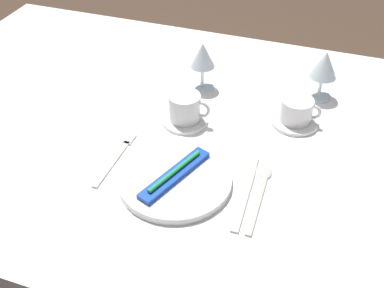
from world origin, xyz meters
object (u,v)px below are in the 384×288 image
toothbrush_package (175,174)px  fork_outer (117,157)px  dinner_knife (245,194)px  dinner_plate (175,179)px  wine_glass_left (324,67)px  spoon_soup (261,191)px  coffee_cup_right (185,107)px  coffee_cup_left (297,110)px  wine_glass_centre (203,58)px

toothbrush_package → fork_outer: 0.17m
fork_outer → dinner_knife: 0.33m
dinner_plate → wine_glass_left: size_ratio=1.81×
dinner_knife → wine_glass_left: bearing=76.9°
spoon_soup → coffee_cup_right: size_ratio=1.98×
dinner_plate → dinner_knife: bearing=4.3°
dinner_knife → coffee_cup_right: (-0.22, 0.21, 0.04)m
spoon_soup → coffee_cup_right: bearing=142.3°
coffee_cup_left → dinner_knife: bearing=-101.3°
spoon_soup → toothbrush_package: bearing=-170.0°
spoon_soup → wine_glass_centre: bearing=125.3°
spoon_soup → wine_glass_left: wine_glass_left is taller
coffee_cup_right → wine_glass_centre: 0.18m
coffee_cup_left → coffee_cup_right: 0.29m
coffee_cup_right → wine_glass_left: size_ratio=0.75×
toothbrush_package → coffee_cup_right: (-0.06, 0.23, 0.02)m
dinner_knife → spoon_soup: size_ratio=1.10×
wine_glass_left → spoon_soup: bearing=-99.8°
coffee_cup_left → dinner_plate: bearing=-125.1°
dinner_knife → coffee_cup_left: 0.31m
toothbrush_package → wine_glass_centre: size_ratio=1.44×
spoon_soup → coffee_cup_left: bearing=84.0°
wine_glass_centre → wine_glass_left: bearing=10.6°
coffee_cup_right → toothbrush_package: bearing=-76.3°
dinner_plate → coffee_cup_right: size_ratio=2.41×
dinner_plate → dinner_knife: (0.16, 0.01, -0.01)m
spoon_soup → coffee_cup_right: 0.32m
dinner_plate → toothbrush_package: size_ratio=1.25×
toothbrush_package → wine_glass_left: bearing=59.9°
fork_outer → coffee_cup_left: size_ratio=1.91×
coffee_cup_right → wine_glass_left: wine_glass_left is taller
dinner_knife → wine_glass_centre: (-0.23, 0.39, 0.10)m
coffee_cup_left → wine_glass_left: 0.16m
fork_outer → coffee_cup_left: coffee_cup_left is taller
fork_outer → dinner_knife: bearing=-3.8°
toothbrush_package → coffee_cup_right: 0.23m
dinner_plate → coffee_cup_right: (-0.06, 0.23, 0.04)m
dinner_plate → wine_glass_centre: 0.41m
dinner_plate → dinner_knife: dinner_plate is taller
wine_glass_centre → coffee_cup_left: bearing=-15.7°
spoon_soup → coffee_cup_right: (-0.25, 0.19, 0.04)m
dinner_knife → wine_glass_centre: 0.46m
coffee_cup_right → wine_glass_centre: wine_glass_centre is taller
wine_glass_left → coffee_cup_right: bearing=-144.1°
dinner_knife → coffee_cup_left: size_ratio=2.22×
wine_glass_centre → fork_outer: bearing=-105.5°
spoon_soup → coffee_cup_left: coffee_cup_left is taller
toothbrush_package → spoon_soup: size_ratio=0.97×
fork_outer → wine_glass_centre: bearing=74.5°
fork_outer → wine_glass_centre: wine_glass_centre is taller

